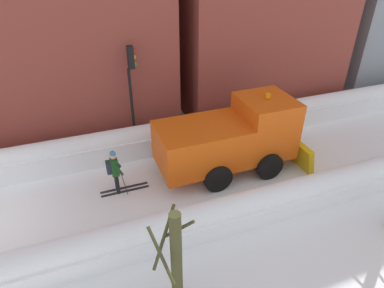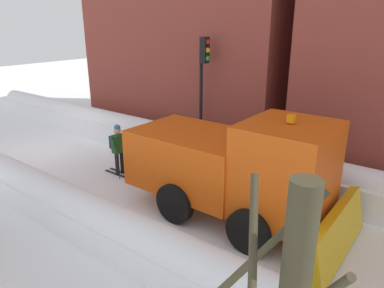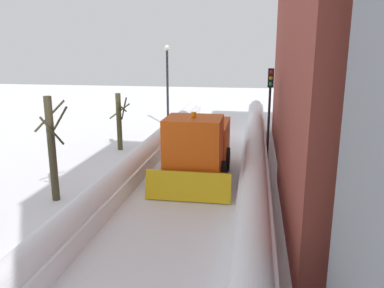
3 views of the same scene
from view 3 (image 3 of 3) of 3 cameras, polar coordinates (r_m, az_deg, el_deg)
The scene contains 10 objects.
ground_plane at distance 16.38m, azimuth -0.28°, elevation -5.87°, with size 80.00×80.00×0.00m, color white.
snowbank_left at distance 15.97m, azimuth 9.11°, elevation -4.18°, with size 1.10×36.00×1.32m.
snowbank_right at distance 16.84m, azimuth -9.17°, elevation -3.79°, with size 1.10×36.00×1.07m.
building_brick_near at distance 22.48m, azimuth 22.39°, elevation 12.41°, with size 7.52×9.70×10.68m.
plow_truck at distance 16.84m, azimuth 0.98°, elevation -0.06°, with size 3.20×5.98×3.12m.
skier at distance 21.44m, azimuth 3.03°, elevation 1.69°, with size 0.62×1.80×1.81m.
traffic_light_pole at distance 19.55m, azimuth 11.31°, elevation 6.76°, with size 0.28×0.42×4.57m.
street_lamp at distance 27.73m, azimuth -3.62°, elevation 9.85°, with size 0.40×0.40×5.71m.
bare_tree_near at distance 21.80m, azimuth -10.57°, elevation 3.37°, with size 1.21×1.09×3.14m.
bare_tree_mid at distance 15.04m, azimuth -19.76°, elevation -0.45°, with size 1.42×1.23×3.89m.
Camera 3 is at (-2.55, 25.19, 5.57)m, focal length 36.51 mm.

